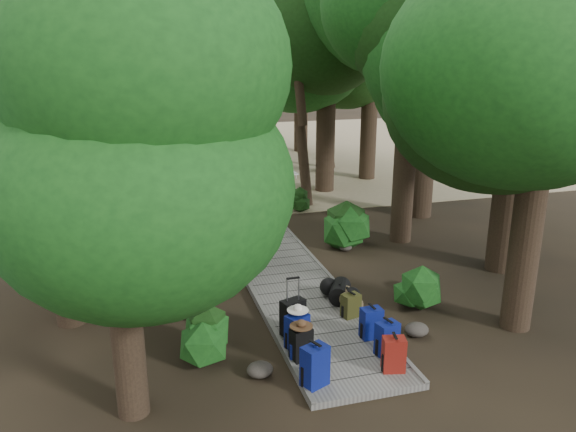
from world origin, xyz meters
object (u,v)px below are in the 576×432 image
object	(u,v)px
duffel_right_khaki	(348,299)
backpack_right_c	(371,321)
backpack_right_b	(387,337)
sun_lounger	(287,169)
kayak	(119,187)
backpack_left_b	(301,342)
suitcase_on_boardwalk	(293,317)
backpack_right_d	(351,304)
duffel_right_black	(340,291)
backpack_right_a	(394,353)
backpack_left_a	(315,364)
backpack_left_c	(297,330)
lone_suitcase_on_sand	(237,183)

from	to	relation	value
duffel_right_khaki	backpack_right_c	bearing A→B (deg)	-86.14
backpack_right_b	sun_lounger	size ratio (longest dim) A/B	0.35
kayak	backpack_left_b	bearing A→B (deg)	-71.97
suitcase_on_boardwalk	backpack_right_d	bearing A→B (deg)	-3.65
backpack_right_d	duffel_right_black	bearing A→B (deg)	71.47
backpack_left_b	backpack_right_a	xyz separation A→B (m)	(1.37, -0.75, 0.00)
backpack_right_a	backpack_right_b	bearing A→B (deg)	89.97
backpack_left_a	backpack_right_c	bearing A→B (deg)	14.19
duffel_right_black	backpack_left_a	bearing A→B (deg)	-91.87
backpack_left_b	backpack_right_b	size ratio (longest dim) A/B	0.97
backpack_right_b	backpack_right_d	xyz separation A→B (m)	(-0.06, 1.51, -0.07)
backpack_left_c	backpack_left_a	bearing A→B (deg)	-120.02
backpack_right_d	lone_suitcase_on_sand	xyz separation A→B (m)	(-0.22, 10.70, -0.01)
backpack_left_b	duffel_right_khaki	xyz separation A→B (m)	(1.53, 1.64, -0.14)
backpack_right_a	backpack_right_d	distance (m)	2.00
backpack_right_a	duffel_right_khaki	xyz separation A→B (m)	(0.15, 2.39, -0.14)
backpack_right_d	backpack_left_b	bearing A→B (deg)	-152.91
backpack_right_d	suitcase_on_boardwalk	bearing A→B (deg)	-178.73
backpack_left_c	backpack_right_d	xyz separation A→B (m)	(1.38, 0.88, -0.10)
backpack_right_b	duffel_right_black	xyz separation A→B (m)	(-0.00, 2.25, -0.13)
backpack_right_b	duffel_right_khaki	distance (m)	1.90
backpack_left_c	sun_lounger	xyz separation A→B (m)	(3.70, 13.66, -0.15)
backpack_left_b	suitcase_on_boardwalk	bearing A→B (deg)	69.21
kayak	sun_lounger	size ratio (longest dim) A/B	1.55
backpack_right_a	suitcase_on_boardwalk	xyz separation A→B (m)	(-1.26, 1.64, 0.02)
backpack_left_a	sun_lounger	bearing A→B (deg)	51.94
duffel_right_khaki	backpack_left_a	bearing A→B (deg)	-116.05
backpack_left_b	backpack_right_a	size ratio (longest dim) A/B	0.99
backpack_left_b	backpack_right_a	distance (m)	1.56
backpack_left_b	backpack_right_d	size ratio (longest dim) A/B	1.23
backpack_left_a	duffel_right_black	world-z (taller)	backpack_left_a
backpack_right_a	duffel_right_khaki	world-z (taller)	backpack_right_a
backpack_right_d	backpack_right_c	bearing A→B (deg)	-101.38
backpack_left_a	duffel_right_khaki	distance (m)	2.89
backpack_right_a	backpack_right_d	xyz separation A→B (m)	(0.05, 2.00, -0.06)
duffel_right_black	sun_lounger	size ratio (longest dim) A/B	0.34
suitcase_on_boardwalk	backpack_left_c	bearing A→B (deg)	-117.27
duffel_right_black	backpack_right_b	bearing A→B (deg)	-63.44
backpack_left_c	backpack_right_b	world-z (taller)	backpack_left_c
backpack_left_b	sun_lounger	distance (m)	14.53
backpack_right_d	duffel_right_khaki	world-z (taller)	backpack_right_d
backpack_right_a	backpack_right_b	size ratio (longest dim) A/B	0.98
backpack_left_c	duffel_right_black	distance (m)	2.17
backpack_right_c	duffel_right_black	xyz separation A→B (m)	(0.01, 1.62, -0.11)
kayak	sun_lounger	distance (m)	6.82
backpack_left_b	kayak	xyz separation A→B (m)	(-3.04, 13.34, -0.28)
duffel_right_black	kayak	world-z (taller)	duffel_right_black
backpack_left_b	backpack_right_d	distance (m)	1.90
backpack_left_c	kayak	size ratio (longest dim) A/B	0.24
backpack_right_a	kayak	world-z (taller)	backpack_right_a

